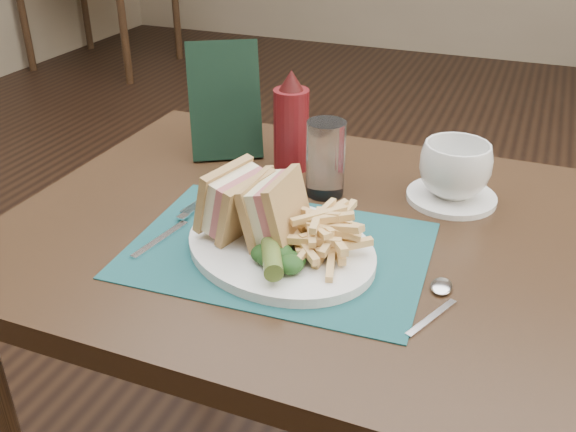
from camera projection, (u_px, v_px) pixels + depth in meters
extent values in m
plane|color=black|center=(360.00, 372.00, 1.79)|extent=(7.00, 7.00, 0.00)
plane|color=gray|center=(496.00, 59.00, 4.63)|extent=(6.00, 0.00, 6.00)
cube|color=#174749|center=(279.00, 249.00, 0.94)|extent=(0.45, 0.33, 0.00)
cylinder|color=#475F24|center=(271.00, 250.00, 0.87)|extent=(0.08, 0.12, 0.03)
cylinder|color=white|center=(451.00, 197.00, 1.08)|extent=(0.17, 0.17, 0.01)
imported|color=white|center=(455.00, 170.00, 1.06)|extent=(0.15, 0.15, 0.09)
cylinder|color=white|center=(326.00, 159.00, 1.07)|extent=(0.07, 0.07, 0.13)
cube|color=black|center=(225.00, 101.00, 1.21)|extent=(0.16, 0.14, 0.21)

